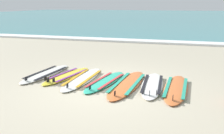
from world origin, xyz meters
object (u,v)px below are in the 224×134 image
at_px(surfboard_4, 127,84).
at_px(surfboard_0, 46,74).
at_px(surfboard_5, 152,85).
at_px(surfboard_6, 176,88).
at_px(surfboard_3, 105,81).
at_px(surfboard_1, 67,76).
at_px(surfboard_2, 83,79).

bearing_deg(surfboard_4, surfboard_0, 173.39).
height_order(surfboard_5, surfboard_6, same).
distance_m(surfboard_3, surfboard_5, 1.30).
distance_m(surfboard_1, surfboard_4, 1.93).
distance_m(surfboard_1, surfboard_2, 0.59).
distance_m(surfboard_0, surfboard_2, 1.31).
xyz_separation_m(surfboard_3, surfboard_5, (1.30, 0.06, 0.00)).
height_order(surfboard_0, surfboard_6, same).
distance_m(surfboard_1, surfboard_3, 1.29).
distance_m(surfboard_2, surfboard_5, 2.00).
bearing_deg(surfboard_1, surfboard_2, -15.02).
bearing_deg(surfboard_5, surfboard_6, -10.62).
bearing_deg(surfboard_0, surfboard_1, -2.89).
height_order(surfboard_3, surfboard_6, same).
height_order(surfboard_1, surfboard_6, same).
height_order(surfboard_2, surfboard_6, same).
relative_size(surfboard_2, surfboard_4, 0.91).
relative_size(surfboard_0, surfboard_3, 1.06).
bearing_deg(surfboard_1, surfboard_3, -10.15).
bearing_deg(surfboard_0, surfboard_3, -7.54).
height_order(surfboard_3, surfboard_5, same).
relative_size(surfboard_1, surfboard_4, 0.82).
height_order(surfboard_0, surfboard_3, same).
relative_size(surfboard_1, surfboard_2, 0.90).
relative_size(surfboard_0, surfboard_5, 1.03).
relative_size(surfboard_2, surfboard_5, 1.06).
relative_size(surfboard_0, surfboard_1, 1.08).
relative_size(surfboard_1, surfboard_3, 0.98).
bearing_deg(surfboard_5, surfboard_0, 176.50).
bearing_deg(surfboard_3, surfboard_2, 173.90).
bearing_deg(surfboard_6, surfboard_4, 179.50).
height_order(surfboard_1, surfboard_3, same).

